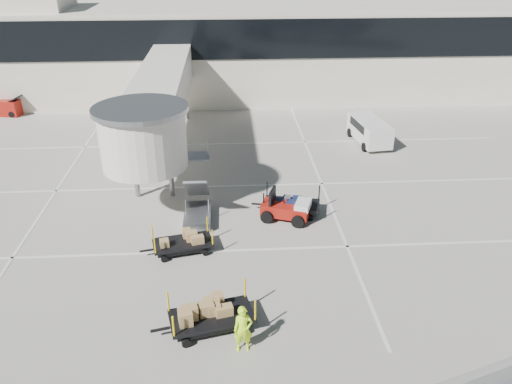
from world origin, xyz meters
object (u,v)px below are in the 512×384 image
(baggage_tug, at_px, (287,209))
(belt_loader, at_px, (2,107))
(suitcase_cart, at_px, (292,204))
(ground_worker, at_px, (243,329))
(box_cart_far, at_px, (181,243))
(minivan, at_px, (369,129))
(box_cart_near, at_px, (211,316))

(baggage_tug, bearing_deg, belt_loader, 159.17)
(suitcase_cart, bearing_deg, ground_worker, -94.80)
(baggage_tug, relative_size, suitcase_cart, 0.74)
(ground_worker, bearing_deg, box_cart_far, 109.25)
(box_cart_far, height_order, belt_loader, belt_loader)
(suitcase_cart, height_order, belt_loader, belt_loader)
(suitcase_cart, relative_size, ground_worker, 1.98)
(ground_worker, xyz_separation_m, minivan, (9.94, 20.21, 0.07))
(suitcase_cart, bearing_deg, baggage_tug, -109.14)
(baggage_tug, relative_size, minivan, 0.60)
(minivan, bearing_deg, ground_worker, -122.93)
(box_cart_near, relative_size, belt_loader, 1.06)
(box_cart_near, height_order, box_cart_far, box_cart_near)
(baggage_tug, xyz_separation_m, belt_loader, (-22.08, 19.12, 0.05))
(baggage_tug, relative_size, ground_worker, 1.47)
(suitcase_cart, xyz_separation_m, box_cart_near, (-4.24, -8.80, 0.08))
(box_cart_near, distance_m, ground_worker, 1.72)
(ground_worker, relative_size, belt_loader, 0.51)
(suitcase_cart, xyz_separation_m, belt_loader, (-22.47, 18.48, 0.14))
(box_cart_far, height_order, ground_worker, ground_worker)
(box_cart_far, bearing_deg, minivan, 34.71)
(baggage_tug, height_order, box_cart_far, baggage_tug)
(box_cart_near, distance_m, minivan, 22.03)
(box_cart_far, bearing_deg, suitcase_cart, 18.39)
(box_cart_far, xyz_separation_m, minivan, (12.66, 13.66, 0.54))
(box_cart_near, bearing_deg, belt_loader, 110.78)
(minivan, xyz_separation_m, belt_loader, (-29.35, 8.27, -0.36))
(suitcase_cart, relative_size, box_cart_near, 0.95)
(suitcase_cart, bearing_deg, minivan, 68.23)
(ground_worker, bearing_deg, baggage_tug, 70.81)
(baggage_tug, distance_m, suitcase_cart, 0.75)
(box_cart_near, bearing_deg, ground_worker, -58.54)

